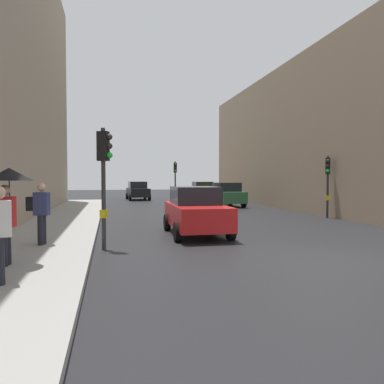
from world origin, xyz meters
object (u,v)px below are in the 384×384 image
object	(u,v)px
traffic_light_mid_street	(328,175)
pedestrian_with_umbrella	(8,189)
traffic_light_near_right	(104,166)
pedestrian_with_grey_backpack	(40,210)
car_green_estate	(226,195)
traffic_light_far_median	(175,174)
car_yellow_taxi	(202,191)
car_dark_suv	(138,191)
car_red_sedan	(196,211)

from	to	relation	value
traffic_light_mid_street	pedestrian_with_umbrella	distance (m)	15.77
traffic_light_near_right	pedestrian_with_grey_backpack	xyz separation A→B (m)	(-1.81, 0.39, -1.26)
car_green_estate	pedestrian_with_umbrella	distance (m)	20.29
traffic_light_far_median	car_yellow_taxi	xyz separation A→B (m)	(2.95, 2.38, -1.55)
car_dark_suv	car_red_sedan	distance (m)	22.80
car_green_estate	car_yellow_taxi	xyz separation A→B (m)	(0.08, 7.50, 0.00)
car_yellow_taxi	traffic_light_near_right	bearing A→B (deg)	-110.73
car_dark_suv	pedestrian_with_umbrella	xyz separation A→B (m)	(-4.80, -27.25, 0.96)
car_red_sedan	car_yellow_taxi	xyz separation A→B (m)	(5.34, 20.37, 0.00)
traffic_light_near_right	car_green_estate	distance (m)	17.44
car_dark_suv	pedestrian_with_grey_backpack	xyz separation A→B (m)	(-4.59, -24.68, 0.29)
traffic_light_near_right	pedestrian_with_umbrella	bearing A→B (deg)	-132.76
traffic_light_far_median	traffic_light_near_right	bearing A→B (deg)	-105.50
pedestrian_with_umbrella	car_dark_suv	bearing A→B (deg)	80.01
car_dark_suv	pedestrian_with_umbrella	world-z (taller)	pedestrian_with_umbrella
traffic_light_mid_street	car_yellow_taxi	xyz separation A→B (m)	(-2.67, 16.29, -1.36)
traffic_light_mid_street	pedestrian_with_umbrella	xyz separation A→B (m)	(-13.25, -8.54, -0.39)
traffic_light_mid_street	traffic_light_far_median	distance (m)	15.00
traffic_light_near_right	car_yellow_taxi	distance (m)	24.27
car_dark_suv	car_green_estate	xyz separation A→B (m)	(5.70, -9.92, 0.00)
car_dark_suv	pedestrian_with_umbrella	size ratio (longest dim) A/B	2.01
car_green_estate	pedestrian_with_umbrella	world-z (taller)	pedestrian_with_umbrella
traffic_light_mid_street	car_dark_suv	xyz separation A→B (m)	(-8.45, 18.71, -1.36)
traffic_light_near_right	car_red_sedan	distance (m)	4.25
traffic_light_near_right	pedestrian_with_umbrella	xyz separation A→B (m)	(-2.01, -2.18, -0.58)
traffic_light_near_right	car_dark_suv	world-z (taller)	traffic_light_near_right
traffic_light_near_right	car_red_sedan	world-z (taller)	traffic_light_near_right
car_yellow_taxi	pedestrian_with_grey_backpack	world-z (taller)	pedestrian_with_grey_backpack
car_green_estate	pedestrian_with_grey_backpack	xyz separation A→B (m)	(-10.30, -14.76, 0.29)
traffic_light_mid_street	car_green_estate	bearing A→B (deg)	107.39
car_green_estate	car_red_sedan	bearing A→B (deg)	-112.20
traffic_light_near_right	pedestrian_with_umbrella	distance (m)	3.02
car_yellow_taxi	pedestrian_with_grey_backpack	distance (m)	24.56
traffic_light_mid_street	car_yellow_taxi	bearing A→B (deg)	99.31
car_green_estate	car_yellow_taxi	bearing A→B (deg)	89.37
pedestrian_with_grey_backpack	car_yellow_taxi	bearing A→B (deg)	65.01
traffic_light_far_median	car_green_estate	distance (m)	6.07
car_yellow_taxi	car_red_sedan	bearing A→B (deg)	-104.68
traffic_light_near_right	car_green_estate	xyz separation A→B (m)	(8.49, 15.15, -1.54)
traffic_light_mid_street	traffic_light_near_right	size ratio (longest dim) A/B	0.92
car_yellow_taxi	car_green_estate	bearing A→B (deg)	-90.63
pedestrian_with_umbrella	car_red_sedan	bearing A→B (deg)	40.34
car_dark_suv	car_yellow_taxi	world-z (taller)	same
car_dark_suv	car_yellow_taxi	bearing A→B (deg)	-22.72
traffic_light_mid_street	traffic_light_far_median	xyz separation A→B (m)	(-5.62, 13.90, 0.19)
traffic_light_mid_street	pedestrian_with_umbrella	world-z (taller)	traffic_light_mid_street
car_red_sedan	car_yellow_taxi	world-z (taller)	same
car_green_estate	pedestrian_with_umbrella	size ratio (longest dim) A/B	1.99
car_dark_suv	car_red_sedan	xyz separation A→B (m)	(0.45, -22.79, 0.00)
traffic_light_far_median	pedestrian_with_grey_backpack	xyz separation A→B (m)	(-7.43, -19.88, -1.26)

